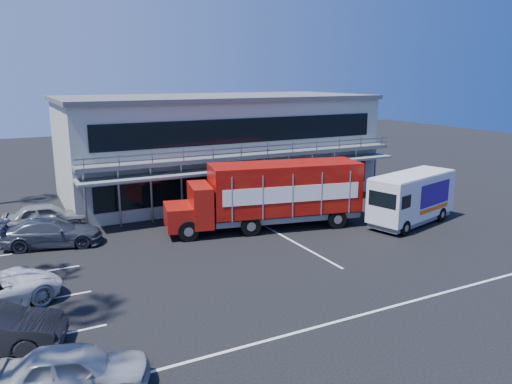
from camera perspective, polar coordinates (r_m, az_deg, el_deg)
name	(u,v)px	position (r m, az deg, el deg)	size (l,w,h in m)	color
ground	(284,262)	(24.07, 3.18, -8.01)	(120.00, 120.00, 0.00)	black
building	(217,145)	(37.51, -4.44, 5.38)	(22.40, 12.00, 7.30)	#9DA597
red_truck	(272,193)	(28.81, 1.86, -0.11)	(11.55, 4.82, 3.79)	maroon
white_van	(412,198)	(31.06, 17.37, -0.61)	(6.63, 3.73, 3.07)	silver
parked_car_a	(74,370)	(15.54, -20.07, -18.56)	(1.67, 4.14, 1.41)	#9EA1A5
parked_car_d	(52,233)	(28.11, -22.24, -4.31)	(2.03, 4.98, 1.45)	#333844
parked_car_e	(46,216)	(31.17, -22.83, -2.60)	(1.85, 4.59, 1.56)	gray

